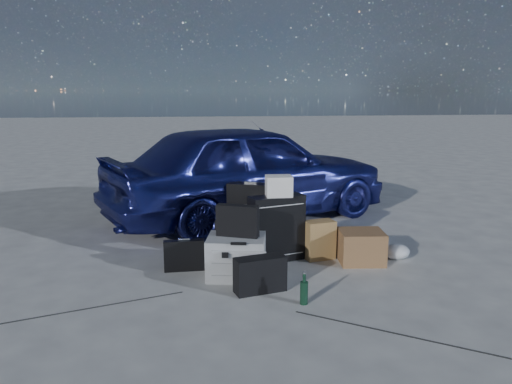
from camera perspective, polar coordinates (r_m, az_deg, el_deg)
ground at (r=4.73m, az=-0.23°, el=-9.92°), size 60.00×60.00×0.00m
car at (r=6.74m, az=-0.82°, el=2.43°), size 4.20×3.01×1.33m
pelican_case at (r=4.73m, az=-2.26°, el=-7.39°), size 0.60×0.53×0.39m
laptop_bag at (r=4.65m, az=-2.12°, el=-3.31°), size 0.41×0.24×0.30m
briefcase at (r=4.94m, az=-8.19°, el=-7.18°), size 0.40×0.10×0.31m
suitcase_left at (r=5.80m, az=-0.61°, el=-2.32°), size 0.56×0.36×0.68m
suitcase_right at (r=5.13m, az=2.36°, el=-4.17°), size 0.60×0.36×0.68m
white_carton at (r=5.02m, az=2.63°, el=0.69°), size 0.27×0.22×0.21m
duffel_bag at (r=5.51m, az=-0.87°, el=-4.84°), size 0.75×0.42×0.35m
flat_box_white at (r=5.47m, az=-0.83°, el=-2.65°), size 0.48×0.41×0.07m
flat_box_black at (r=5.45m, az=-0.80°, el=-1.97°), size 0.37×0.32×0.07m
kraft_bag at (r=5.26m, az=7.25°, el=-5.44°), size 0.34×0.25×0.40m
cardboard_box at (r=5.23m, az=11.93°, el=-6.15°), size 0.47×0.43×0.33m
plastic_bag at (r=5.44m, az=15.77°, el=-6.58°), size 0.34×0.31×0.16m
messenger_bag at (r=4.40m, az=0.46°, el=-9.40°), size 0.48×0.27×0.31m
green_bottle at (r=4.18m, az=5.51°, el=-10.96°), size 0.08×0.08×0.26m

